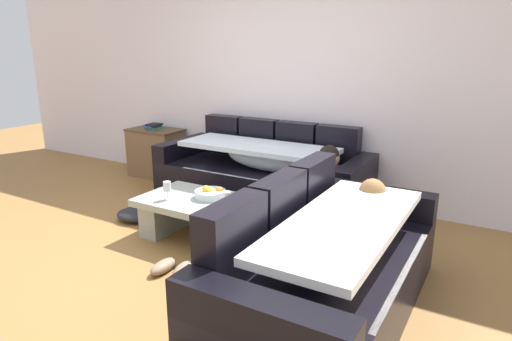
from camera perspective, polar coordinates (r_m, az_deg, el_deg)
ground_plane at (r=3.80m, az=-12.77°, el=-11.07°), size 14.00×14.00×0.00m
back_wall at (r=5.17m, az=3.03°, el=11.95°), size 9.00×0.10×2.70m
couch_along_wall at (r=4.84m, az=1.13°, el=-0.56°), size 2.32×0.92×0.88m
couch_near_window at (r=2.91m, az=9.46°, el=-12.13°), size 0.92×2.02×0.88m
coffee_table at (r=3.97m, az=-6.54°, el=-5.78°), size 1.20×0.68×0.38m
fruit_bowl at (r=3.97m, az=-5.93°, el=-2.96°), size 0.28×0.28×0.10m
wine_glass_near_left at (r=3.95m, az=-11.43°, el=-2.12°), size 0.07×0.07×0.17m
wine_glass_near_right at (r=3.62m, az=-3.74°, el=-3.53°), size 0.07×0.07×0.17m
open_magazine at (r=3.82m, az=-1.86°, el=-4.19°), size 0.32×0.27×0.01m
side_cabinet at (r=6.06m, az=-12.78°, el=2.28°), size 0.72×0.44×0.64m
book_stack_on_cabinet at (r=6.01m, az=-13.09°, el=5.61°), size 0.18×0.22×0.07m
pair_of_shoes at (r=3.52m, az=-10.66°, el=-12.32°), size 0.32×0.31×0.09m
crumpled_garment at (r=4.61m, az=-15.24°, el=-5.51°), size 0.47×0.41×0.12m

